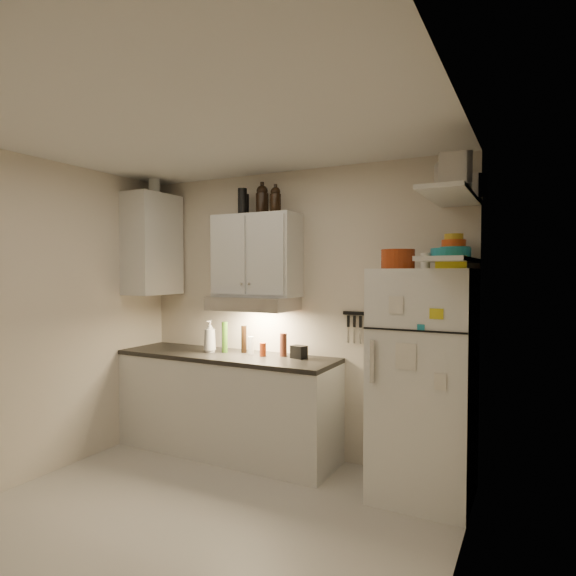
% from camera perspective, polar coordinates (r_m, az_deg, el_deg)
% --- Properties ---
extents(floor, '(3.20, 3.00, 0.02)m').
position_cam_1_polar(floor, '(3.58, -11.46, -26.25)').
color(floor, '#B7B2A9').
rests_on(floor, ground).
extents(ceiling, '(3.20, 3.00, 0.02)m').
position_cam_1_polar(ceiling, '(3.29, -11.78, 18.37)').
color(ceiling, silver).
rests_on(ceiling, ground).
extents(back_wall, '(3.20, 0.02, 2.60)m').
position_cam_1_polar(back_wall, '(4.44, 0.77, -2.93)').
color(back_wall, beige).
rests_on(back_wall, ground).
extents(left_wall, '(0.02, 3.00, 2.60)m').
position_cam_1_polar(left_wall, '(4.37, -28.26, -3.25)').
color(left_wall, beige).
rests_on(left_wall, ground).
extents(right_wall, '(0.02, 3.00, 2.60)m').
position_cam_1_polar(right_wall, '(2.50, 18.55, -6.85)').
color(right_wall, beige).
rests_on(right_wall, ground).
extents(base_cabinet, '(2.10, 0.60, 0.88)m').
position_cam_1_polar(base_cabinet, '(4.61, -7.32, -13.64)').
color(base_cabinet, silver).
rests_on(base_cabinet, floor).
extents(countertop, '(2.10, 0.62, 0.04)m').
position_cam_1_polar(countertop, '(4.51, -7.34, -8.00)').
color(countertop, black).
rests_on(countertop, base_cabinet).
extents(upper_cabinet, '(0.80, 0.33, 0.75)m').
position_cam_1_polar(upper_cabinet, '(4.42, -3.73, 3.85)').
color(upper_cabinet, silver).
rests_on(upper_cabinet, back_wall).
extents(side_cabinet, '(0.33, 0.55, 1.00)m').
position_cam_1_polar(side_cabinet, '(5.01, -15.77, 4.99)').
color(side_cabinet, silver).
rests_on(side_cabinet, left_wall).
extents(range_hood, '(0.76, 0.46, 0.12)m').
position_cam_1_polar(range_hood, '(4.37, -4.16, -1.83)').
color(range_hood, silver).
rests_on(range_hood, back_wall).
extents(fridge, '(0.70, 0.68, 1.70)m').
position_cam_1_polar(fridge, '(3.77, 15.77, -10.81)').
color(fridge, white).
rests_on(fridge, floor).
extents(shelf_hi, '(0.30, 0.95, 0.03)m').
position_cam_1_polar(shelf_hi, '(3.55, 18.74, 10.29)').
color(shelf_hi, silver).
rests_on(shelf_hi, right_wall).
extents(shelf_lo, '(0.30, 0.95, 0.03)m').
position_cam_1_polar(shelf_lo, '(3.51, 18.66, 3.18)').
color(shelf_lo, silver).
rests_on(shelf_lo, right_wall).
extents(knife_strip, '(0.42, 0.02, 0.03)m').
position_cam_1_polar(knife_strip, '(4.15, 9.29, -3.03)').
color(knife_strip, black).
rests_on(knife_strip, back_wall).
extents(dutch_oven, '(0.30, 0.30, 0.14)m').
position_cam_1_polar(dutch_oven, '(3.64, 12.90, 3.36)').
color(dutch_oven, '#983311').
rests_on(dutch_oven, fridge).
extents(book_stack, '(0.23, 0.27, 0.08)m').
position_cam_1_polar(book_stack, '(3.43, 18.71, 2.90)').
color(book_stack, yellow).
rests_on(book_stack, fridge).
extents(spice_jar, '(0.08, 0.08, 0.11)m').
position_cam_1_polar(spice_jar, '(3.54, 15.97, 3.12)').
color(spice_jar, silver).
rests_on(spice_jar, fridge).
extents(stock_pot, '(0.31, 0.31, 0.18)m').
position_cam_1_polar(stock_pot, '(3.91, 20.75, 11.03)').
color(stock_pot, silver).
rests_on(stock_pot, shelf_hi).
extents(tin_a, '(0.25, 0.24, 0.20)m').
position_cam_1_polar(tin_a, '(3.51, 18.87, 12.31)').
color(tin_a, '#AAAAAD').
rests_on(tin_a, shelf_hi).
extents(tin_b, '(0.23, 0.23, 0.20)m').
position_cam_1_polar(tin_b, '(3.28, 19.20, 13.00)').
color(tin_b, '#AAAAAD').
rests_on(tin_b, shelf_hi).
extents(bowl_teal, '(0.22, 0.22, 0.09)m').
position_cam_1_polar(bowl_teal, '(3.79, 19.17, 3.96)').
color(bowl_teal, teal).
rests_on(bowl_teal, shelf_lo).
extents(bowl_orange, '(0.17, 0.17, 0.05)m').
position_cam_1_polar(bowl_orange, '(3.79, 19.04, 5.02)').
color(bowl_orange, '#ED4D16').
rests_on(bowl_orange, bowl_teal).
extents(bowl_yellow, '(0.14, 0.14, 0.04)m').
position_cam_1_polar(bowl_yellow, '(3.79, 19.05, 5.75)').
color(bowl_yellow, gold).
rests_on(bowl_yellow, bowl_orange).
extents(plates, '(0.30, 0.30, 0.07)m').
position_cam_1_polar(plates, '(3.59, 18.71, 3.94)').
color(plates, teal).
rests_on(plates, shelf_lo).
extents(growler_a, '(0.12, 0.12, 0.27)m').
position_cam_1_polar(growler_a, '(4.47, -3.08, 10.42)').
color(growler_a, black).
rests_on(growler_a, upper_cabinet).
extents(growler_b, '(0.12, 0.12, 0.23)m').
position_cam_1_polar(growler_b, '(4.30, -1.49, 10.46)').
color(growler_b, black).
rests_on(growler_b, upper_cabinet).
extents(thermos_a, '(0.11, 0.11, 0.24)m').
position_cam_1_polar(thermos_a, '(4.51, -5.42, 10.14)').
color(thermos_a, black).
rests_on(thermos_a, upper_cabinet).
extents(thermos_b, '(0.08, 0.08, 0.21)m').
position_cam_1_polar(thermos_b, '(4.61, -5.09, 9.74)').
color(thermos_b, black).
rests_on(thermos_b, upper_cabinet).
extents(side_jar, '(0.12, 0.12, 0.15)m').
position_cam_1_polar(side_jar, '(5.07, -15.58, 11.52)').
color(side_jar, silver).
rests_on(side_jar, side_cabinet).
extents(soap_bottle, '(0.14, 0.14, 0.33)m').
position_cam_1_polar(soap_bottle, '(4.61, -9.26, -5.45)').
color(soap_bottle, silver).
rests_on(soap_bottle, countertop).
extents(pepper_mill, '(0.08, 0.08, 0.21)m').
position_cam_1_polar(pepper_mill, '(4.33, -0.56, -6.75)').
color(pepper_mill, brown).
rests_on(pepper_mill, countertop).
extents(oil_bottle, '(0.06, 0.06, 0.29)m').
position_cam_1_polar(oil_bottle, '(4.57, -7.51, -5.79)').
color(oil_bottle, '#325C17').
rests_on(oil_bottle, countertop).
extents(vinegar_bottle, '(0.06, 0.06, 0.25)m').
position_cam_1_polar(vinegar_bottle, '(4.53, -5.24, -6.06)').
color(vinegar_bottle, black).
rests_on(vinegar_bottle, countertop).
extents(clear_bottle, '(0.06, 0.06, 0.16)m').
position_cam_1_polar(clear_bottle, '(4.46, -4.44, -6.79)').
color(clear_bottle, silver).
rests_on(clear_bottle, countertop).
extents(red_jar, '(0.08, 0.08, 0.12)m').
position_cam_1_polar(red_jar, '(4.34, -3.00, -7.30)').
color(red_jar, '#983311').
rests_on(red_jar, countertop).
extents(caddy, '(0.15, 0.12, 0.11)m').
position_cam_1_polar(caddy, '(4.24, 1.29, -7.58)').
color(caddy, black).
rests_on(caddy, countertop).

